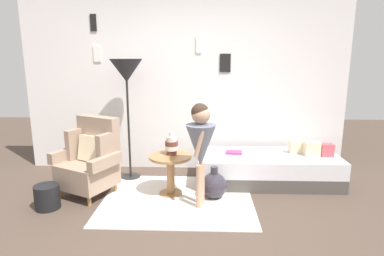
{
  "coord_description": "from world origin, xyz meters",
  "views": [
    {
      "loc": [
        0.3,
        -2.97,
        1.72
      ],
      "look_at": [
        0.15,
        0.95,
        0.85
      ],
      "focal_mm": 30.54,
      "sensor_mm": 36.0,
      "label": 1
    }
  ],
  "objects_px": {
    "daybed": "(267,168)",
    "magazine_basket": "(47,197)",
    "floor_lamp": "(126,75)",
    "armchair": "(91,160)",
    "demijohn_near": "(214,185)",
    "person_child": "(201,141)",
    "book_on_daybed": "(234,152)",
    "side_table": "(171,167)",
    "vase_striped": "(172,145)"
  },
  "relations": [
    {
      "from": "daybed",
      "to": "magazine_basket",
      "type": "xyz_separation_m",
      "value": [
        -2.67,
        -0.89,
        -0.06
      ]
    },
    {
      "from": "daybed",
      "to": "floor_lamp",
      "type": "xyz_separation_m",
      "value": [
        -1.93,
        0.11,
        1.27
      ]
    },
    {
      "from": "armchair",
      "to": "floor_lamp",
      "type": "relative_size",
      "value": 0.58
    },
    {
      "from": "demijohn_near",
      "to": "floor_lamp",
      "type": "bearing_deg",
      "value": 151.12
    },
    {
      "from": "floor_lamp",
      "to": "person_child",
      "type": "distance_m",
      "value": 1.51
    },
    {
      "from": "armchair",
      "to": "book_on_daybed",
      "type": "xyz_separation_m",
      "value": [
        1.84,
        0.48,
        -0.02
      ]
    },
    {
      "from": "demijohn_near",
      "to": "magazine_basket",
      "type": "height_order",
      "value": "demijohn_near"
    },
    {
      "from": "daybed",
      "to": "person_child",
      "type": "relative_size",
      "value": 1.56
    },
    {
      "from": "floor_lamp",
      "to": "side_table",
      "type": "bearing_deg",
      "value": -41.18
    },
    {
      "from": "daybed",
      "to": "vase_striped",
      "type": "height_order",
      "value": "vase_striped"
    },
    {
      "from": "vase_striped",
      "to": "person_child",
      "type": "xyz_separation_m",
      "value": [
        0.37,
        -0.38,
        0.15
      ]
    },
    {
      "from": "side_table",
      "to": "book_on_daybed",
      "type": "distance_m",
      "value": 0.97
    },
    {
      "from": "book_on_daybed",
      "to": "side_table",
      "type": "bearing_deg",
      "value": -149.55
    },
    {
      "from": "person_child",
      "to": "demijohn_near",
      "type": "height_order",
      "value": "person_child"
    },
    {
      "from": "armchair",
      "to": "daybed",
      "type": "relative_size",
      "value": 0.51
    },
    {
      "from": "daybed",
      "to": "side_table",
      "type": "distance_m",
      "value": 1.38
    },
    {
      "from": "floor_lamp",
      "to": "book_on_daybed",
      "type": "bearing_deg",
      "value": -2.72
    },
    {
      "from": "armchair",
      "to": "daybed",
      "type": "xyz_separation_m",
      "value": [
        2.3,
        0.44,
        -0.24
      ]
    },
    {
      "from": "person_child",
      "to": "magazine_basket",
      "type": "distance_m",
      "value": 1.88
    },
    {
      "from": "vase_striped",
      "to": "floor_lamp",
      "type": "relative_size",
      "value": 0.17
    },
    {
      "from": "side_table",
      "to": "person_child",
      "type": "bearing_deg",
      "value": -40.96
    },
    {
      "from": "armchair",
      "to": "side_table",
      "type": "height_order",
      "value": "armchair"
    },
    {
      "from": "armchair",
      "to": "person_child",
      "type": "xyz_separation_m",
      "value": [
        1.39,
        -0.34,
        0.35
      ]
    },
    {
      "from": "person_child",
      "to": "demijohn_near",
      "type": "xyz_separation_m",
      "value": [
        0.16,
        0.24,
        -0.62
      ]
    },
    {
      "from": "floor_lamp",
      "to": "magazine_basket",
      "type": "distance_m",
      "value": 1.83
    },
    {
      "from": "person_child",
      "to": "daybed",
      "type": "bearing_deg",
      "value": 40.28
    },
    {
      "from": "floor_lamp",
      "to": "vase_striped",
      "type": "bearing_deg",
      "value": -38.0
    },
    {
      "from": "book_on_daybed",
      "to": "demijohn_near",
      "type": "xyz_separation_m",
      "value": [
        -0.29,
        -0.58,
        -0.25
      ]
    },
    {
      "from": "person_child",
      "to": "magazine_basket",
      "type": "xyz_separation_m",
      "value": [
        -1.76,
        -0.12,
        -0.65
      ]
    },
    {
      "from": "daybed",
      "to": "vase_striped",
      "type": "xyz_separation_m",
      "value": [
        -1.28,
        -0.4,
        0.43
      ]
    },
    {
      "from": "book_on_daybed",
      "to": "vase_striped",
      "type": "bearing_deg",
      "value": -151.88
    },
    {
      "from": "side_table",
      "to": "person_child",
      "type": "height_order",
      "value": "person_child"
    },
    {
      "from": "vase_striped",
      "to": "floor_lamp",
      "type": "height_order",
      "value": "floor_lamp"
    },
    {
      "from": "floor_lamp",
      "to": "person_child",
      "type": "relative_size",
      "value": 1.38
    },
    {
      "from": "daybed",
      "to": "floor_lamp",
      "type": "height_order",
      "value": "floor_lamp"
    },
    {
      "from": "side_table",
      "to": "person_child",
      "type": "relative_size",
      "value": 0.44
    },
    {
      "from": "armchair",
      "to": "person_child",
      "type": "distance_m",
      "value": 1.47
    },
    {
      "from": "floor_lamp",
      "to": "magazine_basket",
      "type": "relative_size",
      "value": 6.0
    },
    {
      "from": "person_child",
      "to": "magazine_basket",
      "type": "bearing_deg",
      "value": -176.18
    },
    {
      "from": "demijohn_near",
      "to": "magazine_basket",
      "type": "xyz_separation_m",
      "value": [
        -1.92,
        -0.35,
        -0.02
      ]
    },
    {
      "from": "floor_lamp",
      "to": "magazine_basket",
      "type": "bearing_deg",
      "value": -126.36
    },
    {
      "from": "armchair",
      "to": "daybed",
      "type": "height_order",
      "value": "armchair"
    },
    {
      "from": "daybed",
      "to": "person_child",
      "type": "height_order",
      "value": "person_child"
    },
    {
      "from": "book_on_daybed",
      "to": "daybed",
      "type": "bearing_deg",
      "value": -5.3
    },
    {
      "from": "daybed",
      "to": "floor_lamp",
      "type": "relative_size",
      "value": 1.13
    },
    {
      "from": "book_on_daybed",
      "to": "magazine_basket",
      "type": "distance_m",
      "value": 2.42
    },
    {
      "from": "side_table",
      "to": "book_on_daybed",
      "type": "xyz_separation_m",
      "value": [
        0.83,
        0.49,
        0.05
      ]
    },
    {
      "from": "side_table",
      "to": "magazine_basket",
      "type": "relative_size",
      "value": 1.91
    },
    {
      "from": "vase_striped",
      "to": "magazine_basket",
      "type": "xyz_separation_m",
      "value": [
        -1.39,
        -0.5,
        -0.49
      ]
    },
    {
      "from": "vase_striped",
      "to": "book_on_daybed",
      "type": "height_order",
      "value": "vase_striped"
    }
  ]
}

